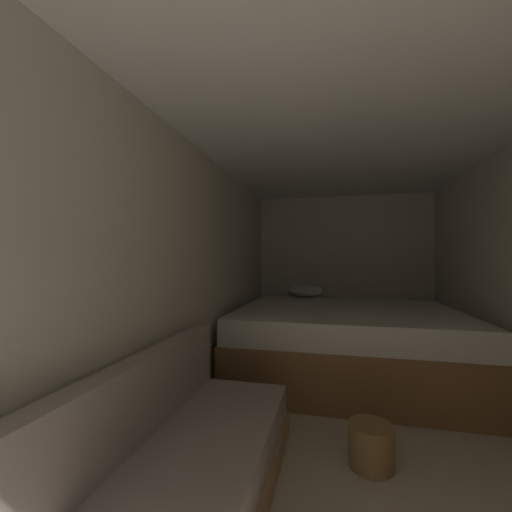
# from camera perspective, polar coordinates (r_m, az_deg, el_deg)

# --- Properties ---
(ground_plane) EXTENTS (6.89, 6.89, 0.00)m
(ground_plane) POSITION_cam_1_polar(r_m,az_deg,el_deg) (2.51, 16.86, -29.51)
(ground_plane) COLOR beige
(wall_back) EXTENTS (2.42, 0.05, 2.09)m
(wall_back) POSITION_cam_1_polar(r_m,az_deg,el_deg) (4.66, 14.98, -2.65)
(wall_back) COLOR beige
(wall_back) RESTS_ON ground
(wall_left) EXTENTS (0.05, 4.89, 2.09)m
(wall_left) POSITION_cam_1_polar(r_m,az_deg,el_deg) (2.44, -12.36, -4.57)
(wall_left) COLOR beige
(wall_left) RESTS_ON ground
(ceiling_slab) EXTENTS (2.42, 4.89, 0.05)m
(ceiling_slab) POSITION_cam_1_polar(r_m,az_deg,el_deg) (2.37, 16.70, 21.72)
(ceiling_slab) COLOR white
(ceiling_slab) RESTS_ON wall_left
(bed) EXTENTS (2.20, 2.02, 0.89)m
(bed) POSITION_cam_1_polar(r_m,az_deg,el_deg) (3.68, 15.42, -14.04)
(bed) COLOR olive
(bed) RESTS_ON ground
(sofa_left) EXTENTS (0.71, 2.08, 0.72)m
(sofa_left) POSITION_cam_1_polar(r_m,az_deg,el_deg) (1.75, -16.10, -35.07)
(sofa_left) COLOR tan
(sofa_left) RESTS_ON ground
(wicker_basket) EXTENTS (0.26, 0.26, 0.24)m
(wicker_basket) POSITION_cam_1_polar(r_m,az_deg,el_deg) (2.30, 19.55, -28.81)
(wicker_basket) COLOR olive
(wicker_basket) RESTS_ON ground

